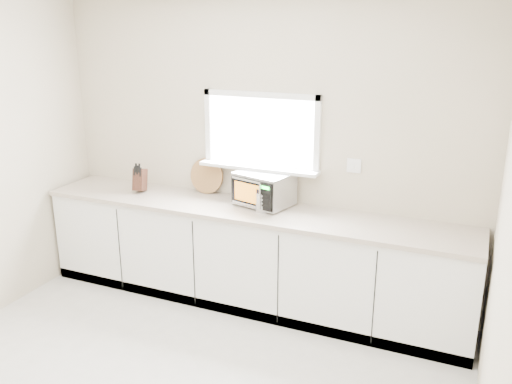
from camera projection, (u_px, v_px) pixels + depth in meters
The scene contains 7 objects.
back_wall at pixel (262, 151), 4.89m from camera, with size 4.00×0.17×2.70m.
cabinets at pixel (249, 258), 4.91m from camera, with size 3.92×0.60×0.88m, color white.
countertop at pixel (248, 210), 4.76m from camera, with size 3.92×0.64×0.04m, color #B6A596.
microwave at pixel (264, 188), 4.78m from camera, with size 0.54×0.47×0.30m.
knife_block at pixel (140, 179), 5.17m from camera, with size 0.14×0.22×0.29m.
cutting_board at pixel (207, 176), 5.13m from camera, with size 0.34×0.34×0.02m, color #9C6D3C.
coffee_grinder at pixel (263, 200), 4.64m from camera, with size 0.13×0.13×0.21m.
Camera 1 is at (1.84, -2.41, 2.49)m, focal length 38.00 mm.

